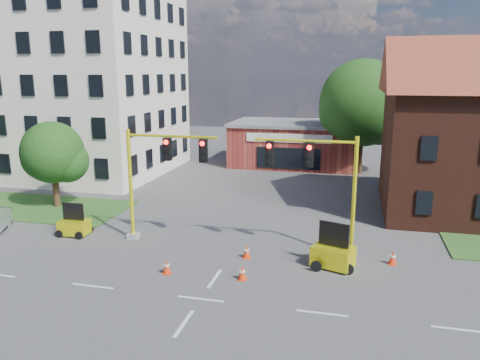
{
  "coord_description": "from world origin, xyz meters",
  "views": [
    {
      "loc": [
        5.81,
        -16.91,
        9.22
      ],
      "look_at": [
        -0.76,
        10.0,
        2.78
      ],
      "focal_mm": 35.0,
      "sensor_mm": 36.0,
      "label": 1
    }
  ],
  "objects": [
    {
      "name": "signal_mast_east",
      "position": [
        4.36,
        6.0,
        3.92
      ],
      "size": [
        5.3,
        0.6,
        6.2
      ],
      "color": "gray",
      "rests_on": "ground"
    },
    {
      "name": "tree_large",
      "position": [
        6.9,
        27.08,
        6.19
      ],
      "size": [
        8.22,
        7.83,
        10.38
      ],
      "color": "#382314",
      "rests_on": "ground"
    },
    {
      "name": "tree_nw_front",
      "position": [
        -13.79,
        10.58,
        3.7
      ],
      "size": [
        4.43,
        4.22,
        5.98
      ],
      "color": "#382314",
      "rests_on": "ground"
    },
    {
      "name": "trailer_east",
      "position": [
        5.17,
        4.59,
        0.68
      ],
      "size": [
        2.2,
        1.8,
        2.16
      ],
      "rotation": [
        0.0,
        0.0,
        -0.32
      ],
      "color": "#F8F014",
      "rests_on": "ground"
    },
    {
      "name": "office_block",
      "position": [
        -20.0,
        21.9,
        10.31
      ],
      "size": [
        18.4,
        15.4,
        20.6
      ],
      "color": "beige",
      "rests_on": "ground"
    },
    {
      "name": "signal_mast_west",
      "position": [
        -4.36,
        6.0,
        3.92
      ],
      "size": [
        5.3,
        0.6,
        6.2
      ],
      "color": "gray",
      "rests_on": "ground"
    },
    {
      "name": "cone_b",
      "position": [
        0.87,
        4.74,
        0.34
      ],
      "size": [
        0.4,
        0.4,
        0.7
      ],
      "color": "red",
      "rests_on": "ground"
    },
    {
      "name": "brick_shop",
      "position": [
        0.0,
        29.98,
        2.16
      ],
      "size": [
        12.4,
        8.4,
        4.3
      ],
      "color": "maroon",
      "rests_on": "ground"
    },
    {
      "name": "cone_a",
      "position": [
        -2.33,
        2.0,
        0.34
      ],
      "size": [
        0.4,
        0.4,
        0.7
      ],
      "color": "red",
      "rests_on": "ground"
    },
    {
      "name": "cone_d",
      "position": [
        8.0,
        5.64,
        0.34
      ],
      "size": [
        0.4,
        0.4,
        0.7
      ],
      "color": "red",
      "rests_on": "ground"
    },
    {
      "name": "ground",
      "position": [
        0.0,
        0.0,
        0.0
      ],
      "size": [
        120.0,
        120.0,
        0.0
      ],
      "primitive_type": "plane",
      "color": "#454547",
      "rests_on": "ground"
    },
    {
      "name": "cone_c",
      "position": [
        1.26,
        2.19,
        0.34
      ],
      "size": [
        0.4,
        0.4,
        0.7
      ],
      "color": "red",
      "rests_on": "ground"
    },
    {
      "name": "trailer_west",
      "position": [
        -9.53,
        5.68,
        0.57
      ],
      "size": [
        1.66,
        1.15,
        1.84
      ],
      "rotation": [
        0.0,
        0.0,
        0.05
      ],
      "color": "#F8F014",
      "rests_on": "ground"
    },
    {
      "name": "pickup_white",
      "position": [
        12.06,
        14.53,
        0.71
      ],
      "size": [
        5.46,
        3.24,
        1.42
      ],
      "primitive_type": "imported",
      "rotation": [
        0.0,
        0.0,
        1.75
      ],
      "color": "white",
      "rests_on": "ground"
    },
    {
      "name": "lane_markings",
      "position": [
        0.0,
        -3.0,
        0.01
      ],
      "size": [
        60.0,
        36.0,
        0.01
      ],
      "primitive_type": null,
      "color": "silver",
      "rests_on": "ground"
    }
  ]
}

